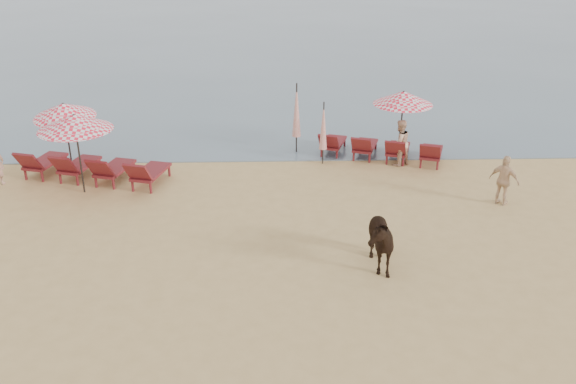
{
  "coord_description": "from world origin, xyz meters",
  "views": [
    {
      "loc": [
        -0.46,
        -10.6,
        8.15
      ],
      "look_at": [
        0.0,
        5.0,
        1.1
      ],
      "focal_mm": 40.0,
      "sensor_mm": 36.0,
      "label": 1
    }
  ],
  "objects_px": {
    "umbrella_open_left_b": "(64,110)",
    "cow": "(375,239)",
    "umbrella_closed_left": "(323,126)",
    "beachgoer_right_a": "(400,143)",
    "lounger_cluster_right": "(380,147)",
    "beachgoer_right_b": "(504,181)",
    "umbrella_closed_right": "(297,111)",
    "lounger_cluster_left": "(93,167)",
    "umbrella_open_right": "(403,98)",
    "umbrella_open_left_a": "(75,122)"
  },
  "relations": [
    {
      "from": "umbrella_open_left_b",
      "to": "cow",
      "type": "height_order",
      "value": "umbrella_open_left_b"
    },
    {
      "from": "umbrella_closed_left",
      "to": "cow",
      "type": "height_order",
      "value": "umbrella_closed_left"
    },
    {
      "from": "beachgoer_right_a",
      "to": "lounger_cluster_right",
      "type": "bearing_deg",
      "value": -71.8
    },
    {
      "from": "beachgoer_right_a",
      "to": "beachgoer_right_b",
      "type": "height_order",
      "value": "beachgoer_right_a"
    },
    {
      "from": "lounger_cluster_right",
      "to": "umbrella_closed_right",
      "type": "xyz_separation_m",
      "value": [
        -2.88,
        0.77,
        1.1
      ]
    },
    {
      "from": "lounger_cluster_right",
      "to": "umbrella_closed_left",
      "type": "relative_size",
      "value": 2.04
    },
    {
      "from": "lounger_cluster_left",
      "to": "umbrella_closed_right",
      "type": "xyz_separation_m",
      "value": [
        6.59,
        2.39,
        1.06
      ]
    },
    {
      "from": "lounger_cluster_left",
      "to": "beachgoer_right_a",
      "type": "relative_size",
      "value": 3.04
    },
    {
      "from": "umbrella_closed_left",
      "to": "beachgoer_right_b",
      "type": "relative_size",
      "value": 1.43
    },
    {
      "from": "umbrella_open_right",
      "to": "beachgoer_right_a",
      "type": "bearing_deg",
      "value": -96.28
    },
    {
      "from": "umbrella_open_left_b",
      "to": "beachgoer_right_a",
      "type": "height_order",
      "value": "umbrella_open_left_b"
    },
    {
      "from": "umbrella_open_left_a",
      "to": "beachgoer_right_a",
      "type": "xyz_separation_m",
      "value": [
        10.1,
        1.96,
        -1.46
      ]
    },
    {
      "from": "lounger_cluster_left",
      "to": "umbrella_closed_right",
      "type": "relative_size",
      "value": 1.91
    },
    {
      "from": "beachgoer_right_b",
      "to": "lounger_cluster_right",
      "type": "bearing_deg",
      "value": -10.91
    },
    {
      "from": "lounger_cluster_left",
      "to": "umbrella_open_left_b",
      "type": "distance_m",
      "value": 1.99
    },
    {
      "from": "umbrella_closed_right",
      "to": "lounger_cluster_right",
      "type": "bearing_deg",
      "value": -14.95
    },
    {
      "from": "umbrella_open_right",
      "to": "umbrella_closed_left",
      "type": "distance_m",
      "value": 2.84
    },
    {
      "from": "cow",
      "to": "beachgoer_right_a",
      "type": "relative_size",
      "value": 1.12
    },
    {
      "from": "umbrella_closed_left",
      "to": "umbrella_open_right",
      "type": "bearing_deg",
      "value": 6.75
    },
    {
      "from": "cow",
      "to": "beachgoer_right_a",
      "type": "distance_m",
      "value": 6.88
    },
    {
      "from": "umbrella_closed_right",
      "to": "umbrella_open_right",
      "type": "bearing_deg",
      "value": -12.21
    },
    {
      "from": "umbrella_open_left_b",
      "to": "beachgoer_right_b",
      "type": "relative_size",
      "value": 1.64
    },
    {
      "from": "umbrella_open_left_a",
      "to": "cow",
      "type": "distance_m",
      "value": 9.6
    },
    {
      "from": "umbrella_open_left_b",
      "to": "beachgoer_right_a",
      "type": "relative_size",
      "value": 1.56
    },
    {
      "from": "umbrella_open_left_a",
      "to": "umbrella_closed_left",
      "type": "xyz_separation_m",
      "value": [
        7.54,
        2.17,
        -0.91
      ]
    },
    {
      "from": "umbrella_closed_left",
      "to": "cow",
      "type": "distance_m",
      "value": 6.9
    },
    {
      "from": "lounger_cluster_left",
      "to": "cow",
      "type": "relative_size",
      "value": 2.72
    },
    {
      "from": "cow",
      "to": "umbrella_open_left_a",
      "type": "bearing_deg",
      "value": 144.13
    },
    {
      "from": "umbrella_open_left_a",
      "to": "beachgoer_right_a",
      "type": "bearing_deg",
      "value": 24.35
    },
    {
      "from": "umbrella_open_left_b",
      "to": "umbrella_open_right",
      "type": "xyz_separation_m",
      "value": [
        11.0,
        0.96,
        0.05
      ]
    },
    {
      "from": "lounger_cluster_right",
      "to": "umbrella_open_right",
      "type": "distance_m",
      "value": 1.87
    },
    {
      "from": "umbrella_open_right",
      "to": "umbrella_closed_right",
      "type": "height_order",
      "value": "umbrella_closed_right"
    },
    {
      "from": "umbrella_closed_left",
      "to": "umbrella_open_left_a",
      "type": "bearing_deg",
      "value": -163.94
    },
    {
      "from": "umbrella_open_right",
      "to": "beachgoer_right_b",
      "type": "height_order",
      "value": "umbrella_open_right"
    },
    {
      "from": "umbrella_closed_right",
      "to": "cow",
      "type": "height_order",
      "value": "umbrella_closed_right"
    },
    {
      "from": "umbrella_closed_right",
      "to": "umbrella_open_left_b",
      "type": "bearing_deg",
      "value": -166.98
    },
    {
      "from": "umbrella_open_right",
      "to": "umbrella_closed_right",
      "type": "distance_m",
      "value": 3.68
    },
    {
      "from": "umbrella_open_left_b",
      "to": "cow",
      "type": "distance_m",
      "value": 11.04
    },
    {
      "from": "umbrella_open_right",
      "to": "umbrella_closed_left",
      "type": "xyz_separation_m",
      "value": [
        -2.69,
        -0.32,
        -0.86
      ]
    },
    {
      "from": "lounger_cluster_right",
      "to": "umbrella_open_left_b",
      "type": "height_order",
      "value": "umbrella_open_left_b"
    },
    {
      "from": "beachgoer_right_a",
      "to": "lounger_cluster_left",
      "type": "bearing_deg",
      "value": -21.2
    },
    {
      "from": "lounger_cluster_right",
      "to": "lounger_cluster_left",
      "type": "bearing_deg",
      "value": -151.92
    },
    {
      "from": "lounger_cluster_right",
      "to": "beachgoer_right_a",
      "type": "height_order",
      "value": "beachgoer_right_a"
    },
    {
      "from": "umbrella_closed_right",
      "to": "beachgoer_right_b",
      "type": "xyz_separation_m",
      "value": [
        5.89,
        -4.49,
        -0.8
      ]
    },
    {
      "from": "lounger_cluster_left",
      "to": "umbrella_open_right",
      "type": "height_order",
      "value": "umbrella_open_right"
    },
    {
      "from": "lounger_cluster_left",
      "to": "cow",
      "type": "xyz_separation_m",
      "value": [
        8.16,
        -5.53,
        0.26
      ]
    },
    {
      "from": "umbrella_closed_left",
      "to": "beachgoer_right_b",
      "type": "height_order",
      "value": "umbrella_closed_left"
    },
    {
      "from": "umbrella_open_right",
      "to": "beachgoer_right_b",
      "type": "relative_size",
      "value": 1.61
    },
    {
      "from": "umbrella_open_left_a",
      "to": "beachgoer_right_a",
      "type": "distance_m",
      "value": 10.4
    },
    {
      "from": "umbrella_open_left_a",
      "to": "cow",
      "type": "height_order",
      "value": "umbrella_open_left_a"
    }
  ]
}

